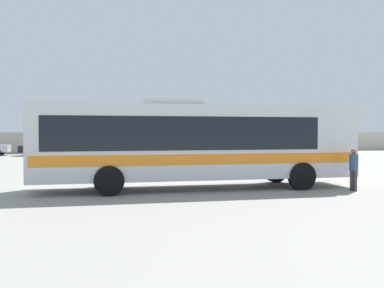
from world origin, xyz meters
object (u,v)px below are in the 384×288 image
at_px(parked_car_second_black, 44,147).
at_px(roadside_tree_midleft, 49,120).
at_px(roadside_tree_midright, 118,121).
at_px(coach_bus_silver_orange, 193,141).
at_px(attendant_by_bus_door, 354,167).

xyz_separation_m(parked_car_second_black, roadside_tree_midleft, (-0.92, 10.64, 2.83)).
relative_size(roadside_tree_midleft, roadside_tree_midright, 1.03).
bearing_deg(roadside_tree_midright, parked_car_second_black, -127.41).
distance_m(coach_bus_silver_orange, parked_car_second_black, 26.78).
bearing_deg(attendant_by_bus_door, roadside_tree_midright, 101.60).
height_order(coach_bus_silver_orange, parked_car_second_black, coach_bus_silver_orange).
relative_size(attendant_by_bus_door, roadside_tree_midright, 0.32).
xyz_separation_m(attendant_by_bus_door, roadside_tree_midright, (-7.47, 36.37, 2.53)).
distance_m(coach_bus_silver_orange, roadside_tree_midleft, 37.23).
height_order(attendant_by_bus_door, roadside_tree_midleft, roadside_tree_midleft).
distance_m(attendant_by_bus_door, roadside_tree_midleft, 40.88).
height_order(coach_bus_silver_orange, roadside_tree_midright, roadside_tree_midright).
bearing_deg(attendant_by_bus_door, parked_car_second_black, 118.25).
bearing_deg(roadside_tree_midright, attendant_by_bus_door, -78.40).
bearing_deg(parked_car_second_black, roadside_tree_midright, 52.59).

